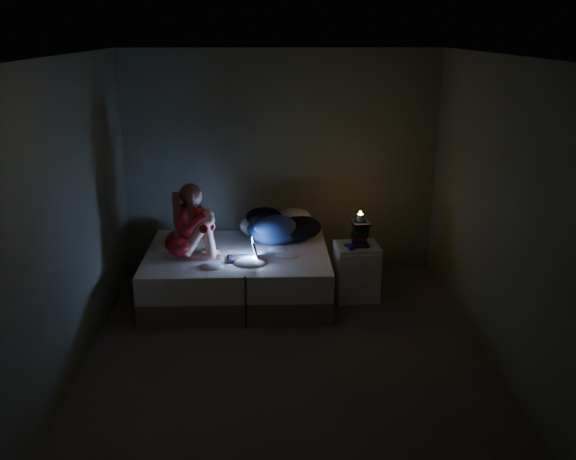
{
  "coord_description": "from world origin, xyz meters",
  "views": [
    {
      "loc": [
        -0.16,
        -5.0,
        2.81
      ],
      "look_at": [
        0.05,
        1.0,
        0.8
      ],
      "focal_mm": 37.91,
      "sensor_mm": 36.0,
      "label": 1
    }
  ],
  "objects_px": {
    "bed": "(238,274)",
    "candle": "(360,217)",
    "woman": "(179,222)",
    "laptop": "(242,249)",
    "nightstand": "(356,271)",
    "phone": "(349,246)"
  },
  "relations": [
    {
      "from": "phone",
      "to": "nightstand",
      "type": "bearing_deg",
      "value": 11.86
    },
    {
      "from": "phone",
      "to": "candle",
      "type": "bearing_deg",
      "value": 9.85
    },
    {
      "from": "laptop",
      "to": "phone",
      "type": "relative_size",
      "value": 2.28
    },
    {
      "from": "bed",
      "to": "nightstand",
      "type": "bearing_deg",
      "value": -2.11
    },
    {
      "from": "laptop",
      "to": "candle",
      "type": "bearing_deg",
      "value": 5.05
    },
    {
      "from": "laptop",
      "to": "phone",
      "type": "distance_m",
      "value": 1.14
    },
    {
      "from": "woman",
      "to": "phone",
      "type": "relative_size",
      "value": 5.69
    },
    {
      "from": "bed",
      "to": "woman",
      "type": "height_order",
      "value": "woman"
    },
    {
      "from": "nightstand",
      "to": "phone",
      "type": "bearing_deg",
      "value": -157.55
    },
    {
      "from": "nightstand",
      "to": "candle",
      "type": "xyz_separation_m",
      "value": [
        0.02,
        0.01,
        0.61
      ]
    },
    {
      "from": "bed",
      "to": "candle",
      "type": "bearing_deg",
      "value": -1.84
    },
    {
      "from": "laptop",
      "to": "phone",
      "type": "xyz_separation_m",
      "value": [
        1.13,
        0.15,
        -0.03
      ]
    },
    {
      "from": "bed",
      "to": "phone",
      "type": "bearing_deg",
      "value": -4.53
    },
    {
      "from": "nightstand",
      "to": "woman",
      "type": "bearing_deg",
      "value": -179.35
    },
    {
      "from": "bed",
      "to": "woman",
      "type": "xyz_separation_m",
      "value": [
        -0.57,
        -0.19,
        0.66
      ]
    },
    {
      "from": "nightstand",
      "to": "candle",
      "type": "bearing_deg",
      "value": 10.55
    },
    {
      "from": "bed",
      "to": "woman",
      "type": "relative_size",
      "value": 2.43
    },
    {
      "from": "bed",
      "to": "candle",
      "type": "distance_m",
      "value": 1.45
    },
    {
      "from": "woman",
      "to": "phone",
      "type": "xyz_separation_m",
      "value": [
        1.75,
        0.1,
        -0.32
      ]
    },
    {
      "from": "woman",
      "to": "laptop",
      "type": "bearing_deg",
      "value": -12.53
    },
    {
      "from": "nightstand",
      "to": "laptop",
      "type": "bearing_deg",
      "value": -174.86
    },
    {
      "from": "woman",
      "to": "nightstand",
      "type": "relative_size",
      "value": 1.32
    }
  ]
}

